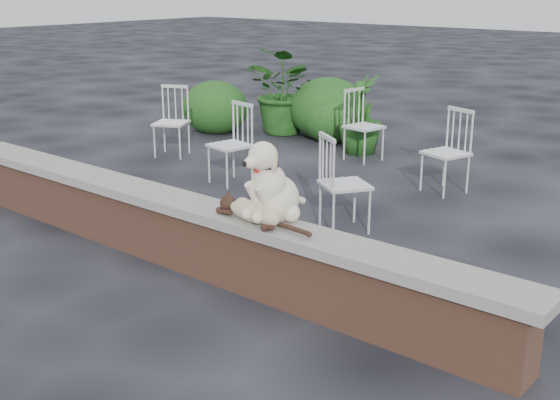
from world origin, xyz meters
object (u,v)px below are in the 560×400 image
Objects in this scene: dog at (277,179)px; chair_b at (230,144)px; cat at (255,211)px; chair_c at (345,183)px; chair_a at (171,122)px; chair_e at (364,125)px; potted_plant_b at (361,114)px; chair_d at (446,152)px; potted_plant_a at (286,90)px.

dog reaches higher than chair_b.
cat is at bearing -109.40° from dog.
chair_c is 3.66m from chair_a.
potted_plant_b reaches higher than chair_e.
cat is 1.67m from chair_c.
cat is 3.40m from chair_d.
chair_d is at bearing 41.05° from chair_b.
potted_plant_b reaches higher than chair_d.
chair_d is 1.00× the size of chair_e.
potted_plant_b is at bearing 122.77° from cat.
potted_plant_a is (-3.25, 3.11, 0.20)m from chair_c.
chair_b is (-2.37, 1.98, -0.42)m from dog.
dog is 4.65m from chair_a.
chair_d is (2.12, 1.26, 0.00)m from chair_b.
chair_a is at bearing 156.58° from dog.
chair_b is at bearing -131.66° from chair_d.
chair_b is at bearing -44.26° from chair_a.
chair_e is at bearing 6.89° from chair_a.
cat is 1.15× the size of chair_e.
chair_a is (-3.92, 2.46, -0.42)m from dog.
potted_plant_b is (-2.04, 4.23, -0.35)m from dog.
chair_c reaches higher than cat.
dog reaches higher than chair_e.
cat is at bearing 134.38° from chair_c.
chair_d reaches higher than cat.
chair_d and chair_e have the same top height.
potted_plant_b is (-0.27, 0.32, 0.07)m from chair_e.
chair_c is 0.70× the size of potted_plant_a.
chair_c is (1.98, -0.50, 0.00)m from chair_b.
potted_plant_a is (0.28, 2.12, 0.20)m from chair_a.
chair_b is at bearing 148.80° from dog.
dog is 0.67× the size of chair_b.
chair_b reaches higher than cat.
chair_a is at bearing 17.90° from chair_c.
cat is (-0.08, -0.15, -0.22)m from dog.
dog reaches higher than chair_a.
cat is at bearing -69.58° from chair_d.
potted_plant_a is 1.65m from potted_plant_b.
chair_b and chair_e have the same top height.
dog is 5.86m from potted_plant_a.
potted_plant_a reaches higher than chair_d.
chair_d is 3.75m from chair_a.
chair_c is at bearing -43.70° from potted_plant_a.
dog is at bearing -29.63° from chair_b.
cat is 1.15× the size of chair_a.
chair_c is at bearing -141.79° from chair_e.
dog is 0.67× the size of chair_a.
chair_a is (-2.15, -1.45, 0.00)m from chair_e.
chair_a is at bearing 173.08° from chair_b.
chair_a is 0.70× the size of potted_plant_a.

